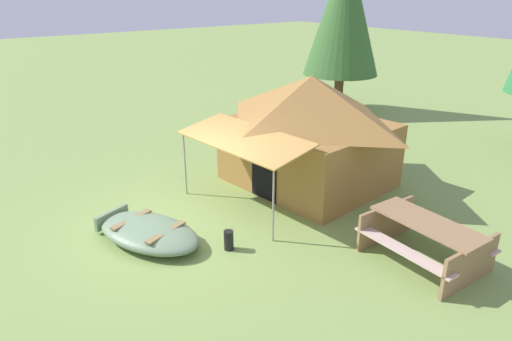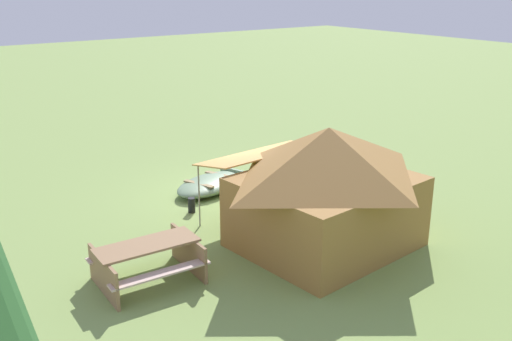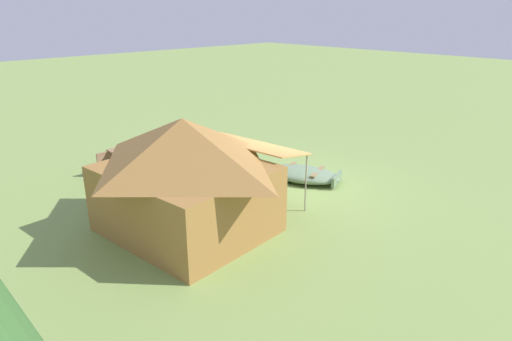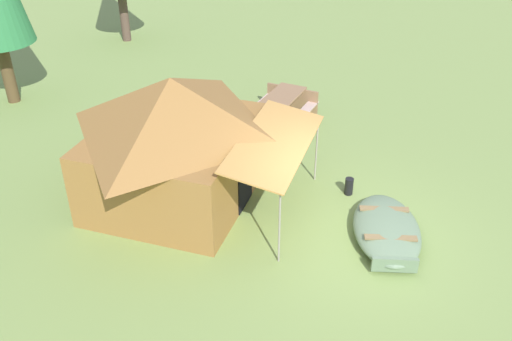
{
  "view_description": "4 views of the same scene",
  "coord_description": "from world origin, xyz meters",
  "px_view_note": "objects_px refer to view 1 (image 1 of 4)",
  "views": [
    {
      "loc": [
        7.4,
        -3.63,
        4.46
      ],
      "look_at": [
        0.45,
        1.67,
        0.9
      ],
      "focal_mm": 31.97,
      "sensor_mm": 36.0,
      "label": 1
    },
    {
      "loc": [
        7.87,
        11.88,
        5.46
      ],
      "look_at": [
        0.17,
        1.25,
        1.08
      ],
      "focal_mm": 40.95,
      "sensor_mm": 36.0,
      "label": 2
    },
    {
      "loc": [
        -7.61,
        8.84,
        4.74
      ],
      "look_at": [
        -0.37,
        1.81,
        1.1
      ],
      "focal_mm": 31.67,
      "sensor_mm": 36.0,
      "label": 3
    },
    {
      "loc": [
        -8.36,
        -1.77,
        6.58
      ],
      "look_at": [
        -0.16,
        1.74,
        1.12
      ],
      "focal_mm": 39.62,
      "sensor_mm": 36.0,
      "label": 4
    }
  ],
  "objects_px": {
    "beached_rowboat": "(148,232)",
    "cooler_box": "(307,196)",
    "fuel_can": "(229,240)",
    "picnic_table": "(425,237)",
    "canvas_cabin_tent": "(309,129)",
    "pine_tree_back_right": "(344,10)"
  },
  "relations": [
    {
      "from": "beached_rowboat",
      "to": "cooler_box",
      "type": "relative_size",
      "value": 5.54
    },
    {
      "from": "beached_rowboat",
      "to": "fuel_can",
      "type": "xyz_separation_m",
      "value": [
        1.15,
        1.03,
        -0.01
      ]
    },
    {
      "from": "cooler_box",
      "to": "picnic_table",
      "type": "bearing_deg",
      "value": 1.5
    },
    {
      "from": "picnic_table",
      "to": "fuel_can",
      "type": "xyz_separation_m",
      "value": [
        -2.35,
        -2.47,
        -0.29
      ]
    },
    {
      "from": "beached_rowboat",
      "to": "cooler_box",
      "type": "bearing_deg",
      "value": 78.86
    },
    {
      "from": "canvas_cabin_tent",
      "to": "cooler_box",
      "type": "height_order",
      "value": "canvas_cabin_tent"
    },
    {
      "from": "cooler_box",
      "to": "pine_tree_back_right",
      "type": "bearing_deg",
      "value": 128.69
    },
    {
      "from": "canvas_cabin_tent",
      "to": "fuel_can",
      "type": "height_order",
      "value": "canvas_cabin_tent"
    },
    {
      "from": "cooler_box",
      "to": "fuel_can",
      "type": "height_order",
      "value": "cooler_box"
    },
    {
      "from": "fuel_can",
      "to": "pine_tree_back_right",
      "type": "bearing_deg",
      "value": 122.53
    },
    {
      "from": "canvas_cabin_tent",
      "to": "pine_tree_back_right",
      "type": "xyz_separation_m",
      "value": [
        -4.24,
        5.57,
        2.31
      ]
    },
    {
      "from": "pine_tree_back_right",
      "to": "canvas_cabin_tent",
      "type": "bearing_deg",
      "value": -52.74
    },
    {
      "from": "beached_rowboat",
      "to": "picnic_table",
      "type": "distance_m",
      "value": 4.96
    },
    {
      "from": "cooler_box",
      "to": "pine_tree_back_right",
      "type": "height_order",
      "value": "pine_tree_back_right"
    },
    {
      "from": "pine_tree_back_right",
      "to": "beached_rowboat",
      "type": "bearing_deg",
      "value": -65.59
    },
    {
      "from": "beached_rowboat",
      "to": "cooler_box",
      "type": "xyz_separation_m",
      "value": [
        0.67,
        3.42,
        0.01
      ]
    },
    {
      "from": "canvas_cabin_tent",
      "to": "fuel_can",
      "type": "relative_size",
      "value": 12.13
    },
    {
      "from": "canvas_cabin_tent",
      "to": "pine_tree_back_right",
      "type": "relative_size",
      "value": 0.76
    },
    {
      "from": "beached_rowboat",
      "to": "fuel_can",
      "type": "relative_size",
      "value": 6.73
    },
    {
      "from": "beached_rowboat",
      "to": "cooler_box",
      "type": "distance_m",
      "value": 3.49
    },
    {
      "from": "fuel_can",
      "to": "pine_tree_back_right",
      "type": "height_order",
      "value": "pine_tree_back_right"
    },
    {
      "from": "beached_rowboat",
      "to": "cooler_box",
      "type": "height_order",
      "value": "cooler_box"
    }
  ]
}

